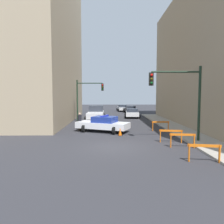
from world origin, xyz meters
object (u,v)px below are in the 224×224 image
object	(u,v)px
parked_car_mid	(130,109)
police_car	(103,124)
barrier_front	(204,150)
traffic_cone	(120,132)
traffic_light_near	(183,92)
pedestrian_crossing	(80,121)
parked_car_near	(132,113)
white_truck	(96,113)
barrier_back	(171,134)
barrier_mid	(182,138)
barrier_corner	(161,124)
traffic_light_far	(86,94)
parked_car_far	(123,108)

from	to	relation	value
parked_car_mid	police_car	bearing A→B (deg)	-108.20
barrier_front	traffic_cone	size ratio (longest dim) A/B	2.42
traffic_light_near	pedestrian_crossing	xyz separation A→B (m)	(-7.89, 5.33, -2.67)
police_car	parked_car_mid	distance (m)	20.67
parked_car_near	traffic_cone	world-z (taller)	parked_car_near
traffic_light_near	traffic_cone	distance (m)	5.87
white_truck	barrier_front	distance (m)	19.25
police_car	pedestrian_crossing	size ratio (longest dim) A/B	3.04
police_car	barrier_front	xyz separation A→B (m)	(5.22, -8.99, -0.11)
barrier_back	barrier_mid	bearing A→B (deg)	-78.30
police_car	parked_car_near	bearing A→B (deg)	5.21
pedestrian_crossing	barrier_corner	bearing A→B (deg)	9.74
traffic_cone	barrier_front	bearing A→B (deg)	-61.89
traffic_light_far	barrier_mid	distance (m)	16.33
parked_car_far	barrier_mid	xyz separation A→B (m)	(1.81, -30.43, -0.06)
pedestrian_crossing	traffic_cone	world-z (taller)	pedestrian_crossing
police_car	barrier_mid	world-z (taller)	police_car
parked_car_mid	parked_car_far	world-z (taller)	same
parked_car_mid	pedestrian_crossing	world-z (taller)	pedestrian_crossing
barrier_back	barrier_corner	size ratio (longest dim) A/B	0.99
barrier_front	barrier_corner	bearing A→B (deg)	89.53
white_truck	barrier_corner	bearing A→B (deg)	-53.24
police_car	parked_car_far	xyz separation A→B (m)	(3.34, 24.45, -0.05)
parked_car_far	parked_car_mid	bearing A→B (deg)	-78.70
parked_car_near	barrier_front	size ratio (longest dim) A/B	2.79
police_car	barrier_corner	distance (m)	5.31
police_car	barrier_mid	xyz separation A→B (m)	(5.16, -5.99, -0.11)
barrier_front	traffic_cone	world-z (taller)	barrier_front
police_car	barrier_corner	world-z (taller)	police_car
pedestrian_crossing	police_car	bearing A→B (deg)	-8.69
white_truck	barrier_corner	xyz separation A→B (m)	(6.48, -8.76, -0.29)
parked_car_near	pedestrian_crossing	size ratio (longest dim) A/B	2.67
white_truck	traffic_cone	world-z (taller)	white_truck
parked_car_far	traffic_light_near	bearing A→B (deg)	-89.12
barrier_mid	traffic_light_near	bearing A→B (deg)	72.46
parked_car_mid	traffic_cone	distance (m)	22.29
traffic_light_near	barrier_corner	distance (m)	5.63
traffic_light_far	traffic_cone	xyz separation A→B (m)	(3.80, -10.13, -3.08)
parked_car_near	police_car	bearing A→B (deg)	-103.25
barrier_mid	barrier_corner	xyz separation A→B (m)	(0.14, 6.39, 0.00)
parked_car_far	barrier_front	world-z (taller)	parked_car_far
police_car	traffic_cone	bearing A→B (deg)	-119.88
pedestrian_crossing	barrier_mid	xyz separation A→B (m)	(7.39, -6.91, -0.24)
parked_car_far	traffic_light_far	bearing A→B (deg)	-113.13
parked_car_near	parked_car_mid	xyz separation A→B (m)	(0.52, 7.90, 0.00)
white_truck	parked_car_near	world-z (taller)	white_truck
parked_car_far	pedestrian_crossing	xyz separation A→B (m)	(-5.58, -23.53, 0.19)
barrier_mid	traffic_light_far	bearing A→B (deg)	117.91
parked_car_far	traffic_cone	size ratio (longest dim) A/B	6.72
parked_car_near	barrier_front	world-z (taller)	parked_car_near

